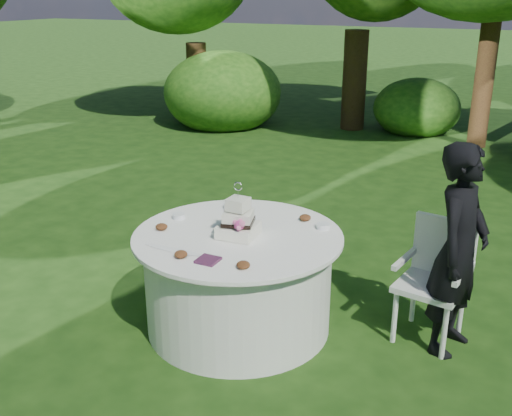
% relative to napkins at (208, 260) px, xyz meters
% --- Properties ---
extents(ground, '(80.00, 80.00, 0.00)m').
position_rel_napkins_xyz_m(ground, '(-0.04, 0.51, -0.78)').
color(ground, '#16330E').
rests_on(ground, ground).
extents(napkins, '(0.14, 0.14, 0.02)m').
position_rel_napkins_xyz_m(napkins, '(0.00, 0.00, 0.00)').
color(napkins, '#4A1F3D').
rests_on(napkins, table).
extents(feather_plume, '(0.48, 0.07, 0.01)m').
position_rel_napkins_xyz_m(feather_plume, '(-0.30, 0.04, -0.00)').
color(feather_plume, white).
rests_on(feather_plume, table).
extents(guest, '(0.48, 0.62, 1.53)m').
position_rel_napkins_xyz_m(guest, '(1.47, 0.93, -0.01)').
color(guest, black).
rests_on(guest, ground).
extents(table, '(1.56, 1.56, 0.77)m').
position_rel_napkins_xyz_m(table, '(-0.04, 0.51, -0.39)').
color(table, white).
rests_on(table, ground).
extents(cake, '(0.29, 0.29, 0.41)m').
position_rel_napkins_xyz_m(cake, '(-0.02, 0.47, 0.10)').
color(cake, white).
rests_on(cake, table).
extents(chair, '(0.53, 0.52, 0.91)m').
position_rel_napkins_xyz_m(chair, '(1.32, 1.04, -0.26)').
color(chair, silver).
rests_on(chair, ground).
extents(votives, '(1.20, 0.48, 0.04)m').
position_rel_napkins_xyz_m(votives, '(-0.16, 0.81, 0.01)').
color(votives, white).
rests_on(votives, table).
extents(petal_cups, '(0.99, 1.10, 0.05)m').
position_rel_napkins_xyz_m(petal_cups, '(-0.06, 0.32, 0.02)').
color(petal_cups, '#562D16').
rests_on(petal_cups, table).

